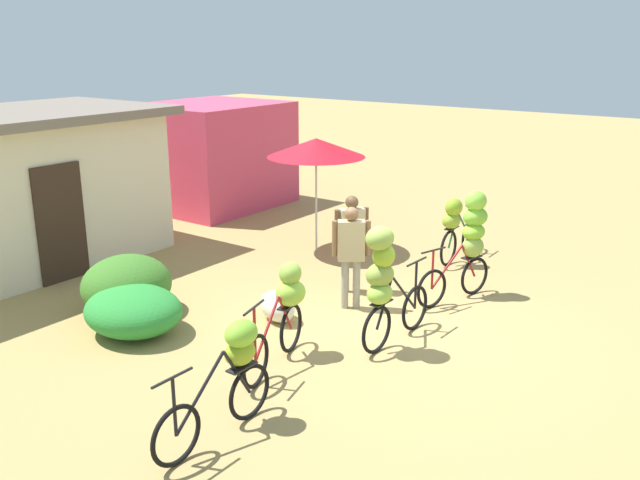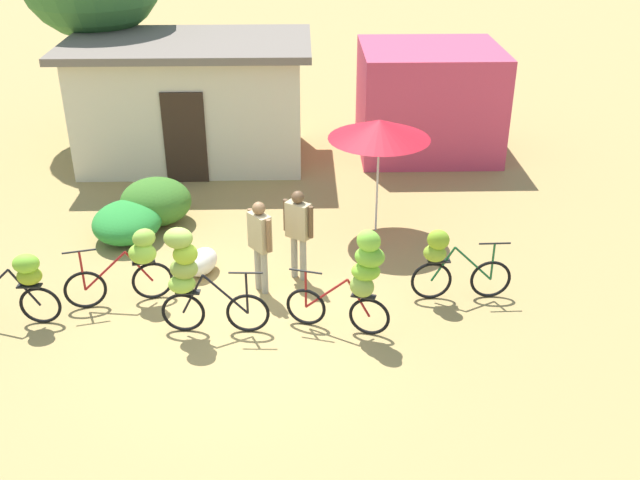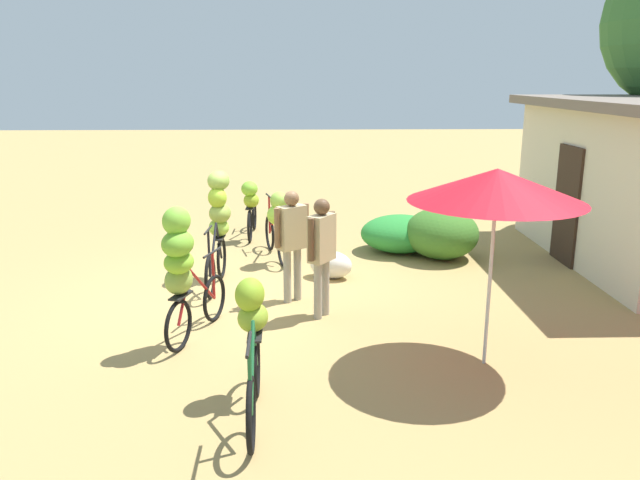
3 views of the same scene
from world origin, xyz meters
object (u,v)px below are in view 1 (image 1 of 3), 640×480
Objects in this scene: produce_sack at (278,306)px; bicycle_leftmost at (230,369)px; bicycle_by_shop at (470,237)px; bicycle_near_pile at (285,306)px; bicycle_center_loaded at (385,277)px; person_bystander at (351,234)px; shop_pink at (213,155)px; bicycle_rightmost at (456,226)px; market_umbrella at (316,148)px; person_vendor at (351,247)px; building_low at (11,190)px.

bicycle_leftmost is at bearing -150.19° from produce_sack.
bicycle_by_shop reaches higher than bicycle_leftmost.
bicycle_near_pile is (1.61, 0.57, 0.04)m from bicycle_leftmost.
bicycle_by_shop is at bearing -2.21° from bicycle_center_loaded.
bicycle_near_pile is at bearing -165.16° from person_bystander.
shop_pink is 6.84m from bicycle_rightmost.
bicycle_leftmost is 0.98× the size of bicycle_center_loaded.
market_umbrella is 2.52m from person_bystander.
market_umbrella is 3.18m from person_vendor.
bicycle_leftmost is 1.71m from bicycle_near_pile.
bicycle_leftmost is 5.09m from bicycle_by_shop.
building_low is at bearing 135.01° from market_umbrella.
bicycle_center_loaded is 1.49m from person_vendor.
produce_sack is at bearing 173.20° from person_bystander.
building_low is 3.18× the size of bicycle_by_shop.
bicycle_by_shop is (3.31, -7.30, -0.40)m from building_low.
bicycle_center_loaded is (0.86, -7.20, -0.39)m from building_low.
shop_pink is 7.59m from produce_sack.
bicycle_center_loaded is at bearing -40.54° from bicycle_near_pile.
person_bystander is at bearing -116.86° from shop_pink.
building_low is 3.40× the size of person_bystander.
building_low is 3.41× the size of person_vendor.
bicycle_rightmost is (4.92, -0.05, -0.04)m from bicycle_near_pile.
produce_sack is at bearing 166.94° from bicycle_rightmost.
bicycle_rightmost is at bearing -96.05° from shop_pink.
bicycle_by_shop is (3.46, -0.96, 0.26)m from bicycle_near_pile.
bicycle_near_pile is 1.03× the size of person_bystander.
building_low reaches higher than person_bystander.
bicycle_leftmost is at bearing -151.81° from market_umbrella.
bicycle_leftmost is at bearing -175.43° from bicycle_rightmost.
shop_pink reaches higher than bicycle_rightmost.
market_umbrella is 1.37× the size of person_vendor.
building_low reaches higher than bicycle_by_shop.
bicycle_by_shop is at bearing -105.79° from shop_pink.
market_umbrella reaches higher than bicycle_near_pile.
bicycle_by_shop reaches higher than bicycle_rightmost.
market_umbrella is at bearing 26.85° from produce_sack.
bicycle_by_shop is at bearing -61.47° from person_bystander.
bicycle_rightmost is at bearing 11.75° from bicycle_center_loaded.
bicycle_near_pile is 3.60m from bicycle_by_shop.
market_umbrella reaches higher than bicycle_center_loaded.
bicycle_rightmost is at bearing -0.58° from bicycle_near_pile.
bicycle_center_loaded is (-3.03, -3.32, -1.00)m from market_umbrella.
bicycle_rightmost is 1.01× the size of person_bystander.
market_umbrella reaches higher than bicycle_rightmost.
bicycle_by_shop reaches higher than produce_sack.
market_umbrella is at bearing 46.28° from person_vendor.
building_low is 3.30× the size of bicycle_near_pile.
market_umbrella is 4.89m from bicycle_near_pile.
bicycle_leftmost is 1.04× the size of bicycle_rightmost.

